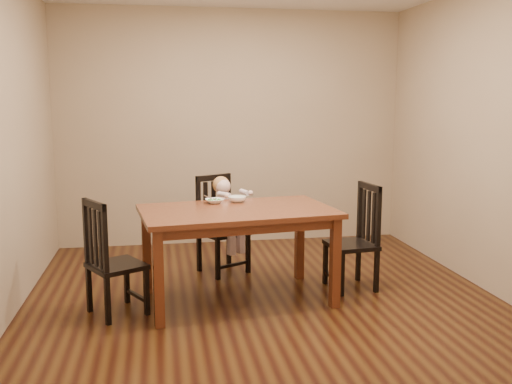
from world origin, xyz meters
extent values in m
cube|color=#42260E|center=(0.00, 0.00, 0.00)|extent=(4.00, 4.00, 0.01)
cube|color=#967D5F|center=(0.00, 2.00, 1.35)|extent=(4.00, 0.01, 2.70)
cube|color=#967D5F|center=(0.00, -2.00, 1.35)|extent=(4.00, 0.01, 2.70)
cube|color=#967D5F|center=(-2.00, 0.00, 1.35)|extent=(0.01, 4.00, 2.70)
cube|color=#967D5F|center=(2.00, 0.00, 1.35)|extent=(0.01, 4.00, 2.70)
cube|color=#502212|center=(-0.22, -0.01, 0.77)|extent=(1.68, 1.14, 0.04)
cube|color=#502212|center=(-0.22, -0.01, 0.70)|extent=(1.54, 1.00, 0.08)
cube|color=#502212|center=(-0.87, -0.49, 0.37)|extent=(0.08, 0.08, 0.75)
cube|color=#502212|center=(0.54, -0.31, 0.37)|extent=(0.08, 0.08, 0.75)
cube|color=#502212|center=(-0.98, 0.30, 0.37)|extent=(0.08, 0.08, 0.75)
cube|color=#502212|center=(0.44, 0.48, 0.37)|extent=(0.08, 0.08, 0.75)
cube|color=black|center=(-0.25, 0.80, 0.40)|extent=(0.54, 0.54, 0.04)
cube|color=black|center=(-0.17, 1.03, 0.19)|extent=(0.05, 0.05, 0.38)
cube|color=black|center=(-0.48, 0.86, 0.19)|extent=(0.05, 0.05, 0.38)
cube|color=black|center=(-0.01, 0.73, 0.19)|extent=(0.05, 0.05, 0.38)
cube|color=black|center=(-0.33, 0.57, 0.19)|extent=(0.05, 0.05, 0.38)
cube|color=black|center=(-0.17, 1.03, 0.68)|extent=(0.05, 0.05, 0.53)
cube|color=black|center=(-0.48, 0.86, 0.68)|extent=(0.05, 0.05, 0.53)
cube|color=black|center=(-0.32, 0.95, 0.92)|extent=(0.36, 0.21, 0.06)
cube|color=black|center=(-0.24, 0.99, 0.66)|extent=(0.05, 0.04, 0.46)
cube|color=black|center=(-0.32, 0.95, 0.66)|extent=(0.05, 0.04, 0.46)
cube|color=black|center=(-0.41, 0.90, 0.66)|extent=(0.05, 0.04, 0.46)
cube|color=black|center=(-1.20, -0.15, 0.39)|extent=(0.53, 0.54, 0.04)
cube|color=black|center=(-1.43, -0.08, 0.19)|extent=(0.05, 0.05, 0.37)
cube|color=black|center=(-1.26, -0.39, 0.19)|extent=(0.05, 0.05, 0.37)
cube|color=black|center=(-1.14, 0.08, 0.19)|extent=(0.05, 0.05, 0.37)
cube|color=black|center=(-0.97, -0.23, 0.19)|extent=(0.05, 0.05, 0.37)
cube|color=black|center=(-1.43, -0.08, 0.67)|extent=(0.05, 0.05, 0.52)
cube|color=black|center=(-1.26, -0.39, 0.67)|extent=(0.05, 0.05, 0.52)
cube|color=black|center=(-1.34, -0.23, 0.90)|extent=(0.21, 0.35, 0.05)
cube|color=black|center=(-1.39, -0.16, 0.64)|extent=(0.04, 0.04, 0.45)
cube|color=black|center=(-1.34, -0.23, 0.64)|extent=(0.04, 0.04, 0.45)
cube|color=black|center=(-1.30, -0.31, 0.64)|extent=(0.04, 0.04, 0.45)
cube|color=black|center=(0.83, 0.13, 0.40)|extent=(0.44, 0.45, 0.04)
cube|color=black|center=(1.01, -0.03, 0.19)|extent=(0.04, 0.04, 0.38)
cube|color=black|center=(0.97, 0.32, 0.19)|extent=(0.04, 0.04, 0.38)
cube|color=black|center=(0.68, -0.07, 0.19)|extent=(0.04, 0.04, 0.38)
cube|color=black|center=(0.64, 0.28, 0.19)|extent=(0.04, 0.04, 0.38)
cube|color=black|center=(1.01, -0.03, 0.68)|extent=(0.04, 0.04, 0.53)
cube|color=black|center=(0.97, 0.32, 0.68)|extent=(0.04, 0.04, 0.53)
cube|color=black|center=(0.99, 0.15, 0.92)|extent=(0.08, 0.39, 0.06)
cube|color=black|center=(1.00, 0.05, 0.65)|extent=(0.02, 0.04, 0.45)
cube|color=black|center=(0.99, 0.15, 0.65)|extent=(0.02, 0.04, 0.45)
cube|color=black|center=(0.98, 0.24, 0.65)|extent=(0.02, 0.04, 0.45)
imported|color=white|center=(-0.38, 0.28, 0.81)|extent=(0.18, 0.18, 0.04)
imported|color=white|center=(-0.17, 0.31, 0.81)|extent=(0.21, 0.21, 0.05)
cube|color=silver|center=(-0.42, 0.25, 0.84)|extent=(0.11, 0.07, 0.05)
cube|color=silver|center=(-0.42, 0.25, 0.82)|extent=(0.04, 0.04, 0.01)
camera|label=1|loc=(-0.85, -4.61, 1.69)|focal=40.00mm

